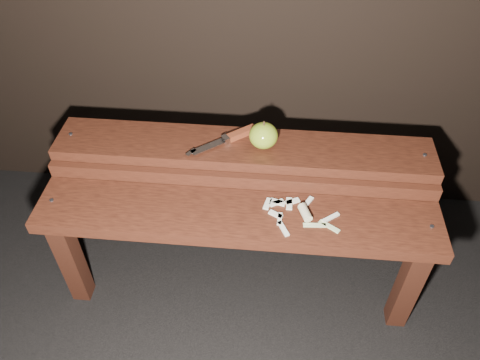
# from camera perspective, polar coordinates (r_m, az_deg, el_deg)

# --- Properties ---
(ground) EXTENTS (60.00, 60.00, 0.00)m
(ground) POSITION_cam_1_polar(r_m,az_deg,el_deg) (1.74, -0.19, -12.16)
(ground) COLOR black
(bench_front_tier) EXTENTS (1.20, 0.20, 0.42)m
(bench_front_tier) POSITION_cam_1_polar(r_m,az_deg,el_deg) (1.42, -0.45, -6.21)
(bench_front_tier) COLOR black
(bench_front_tier) RESTS_ON ground
(bench_rear_tier) EXTENTS (1.20, 0.21, 0.50)m
(bench_rear_tier) POSITION_cam_1_polar(r_m,az_deg,el_deg) (1.53, 0.36, 1.76)
(bench_rear_tier) COLOR black
(bench_rear_tier) RESTS_ON ground
(apple) EXTENTS (0.09, 0.09, 0.09)m
(apple) POSITION_cam_1_polar(r_m,az_deg,el_deg) (1.45, 2.88, 5.44)
(apple) COLOR olive
(apple) RESTS_ON bench_rear_tier
(knife) EXTENTS (0.21, 0.17, 0.02)m
(knife) POSITION_cam_1_polar(r_m,az_deg,el_deg) (1.49, -0.86, 5.30)
(knife) COLOR maroon
(knife) RESTS_ON bench_rear_tier
(apple_scraps) EXTENTS (0.23, 0.16, 0.03)m
(apple_scraps) POSITION_cam_1_polar(r_m,az_deg,el_deg) (1.38, 7.09, -3.88)
(apple_scraps) COLOR beige
(apple_scraps) RESTS_ON bench_front_tier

